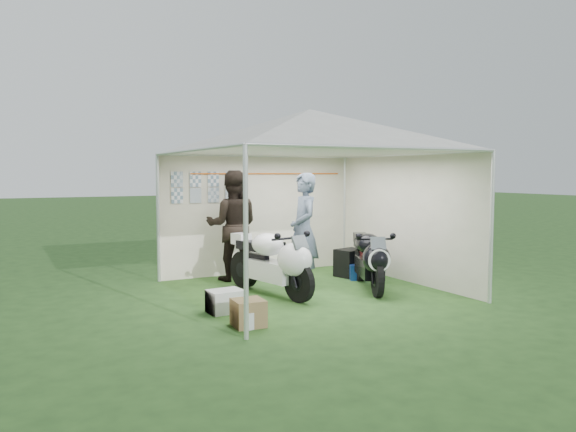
% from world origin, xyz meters
% --- Properties ---
extents(ground, '(80.00, 80.00, 0.00)m').
position_xyz_m(ground, '(0.00, 0.00, 0.00)').
color(ground, '#26491C').
rests_on(ground, ground).
extents(canopy_tent, '(5.66, 5.66, 3.00)m').
position_xyz_m(canopy_tent, '(-0.00, 0.03, 2.58)').
color(canopy_tent, silver).
rests_on(canopy_tent, ground).
extents(motorcycle_white, '(0.73, 2.07, 1.03)m').
position_xyz_m(motorcycle_white, '(-0.67, -0.03, 0.57)').
color(motorcycle_white, black).
rests_on(motorcycle_white, ground).
extents(motorcycle_black, '(1.03, 1.84, 0.97)m').
position_xyz_m(motorcycle_black, '(0.96, -0.38, 0.54)').
color(motorcycle_black, black).
rests_on(motorcycle_black, ground).
extents(paddock_stand, '(0.43, 0.36, 0.28)m').
position_xyz_m(paddock_stand, '(1.32, 0.44, 0.14)').
color(paddock_stand, blue).
rests_on(paddock_stand, ground).
extents(person_dark_jacket, '(1.20, 1.09, 2.01)m').
position_xyz_m(person_dark_jacket, '(-0.76, 1.50, 1.01)').
color(person_dark_jacket, black).
rests_on(person_dark_jacket, ground).
extents(person_blue_jacket, '(0.61, 0.80, 1.97)m').
position_xyz_m(person_blue_jacket, '(0.05, 0.28, 0.98)').
color(person_blue_jacket, slate).
rests_on(person_blue_jacket, ground).
extents(equipment_box, '(0.61, 0.53, 0.52)m').
position_xyz_m(equipment_box, '(1.36, 0.81, 0.26)').
color(equipment_box, black).
rests_on(equipment_box, ground).
extents(crate_0, '(0.50, 0.40, 0.32)m').
position_xyz_m(crate_0, '(-1.75, -0.67, 0.16)').
color(crate_0, silver).
rests_on(crate_0, ground).
extents(crate_1, '(0.41, 0.41, 0.35)m').
position_xyz_m(crate_1, '(-1.75, -1.48, 0.17)').
color(crate_1, brown).
rests_on(crate_1, ground).
extents(crate_2, '(0.33, 0.29, 0.22)m').
position_xyz_m(crate_2, '(-1.75, -1.55, 0.11)').
color(crate_2, silver).
rests_on(crate_2, ground).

